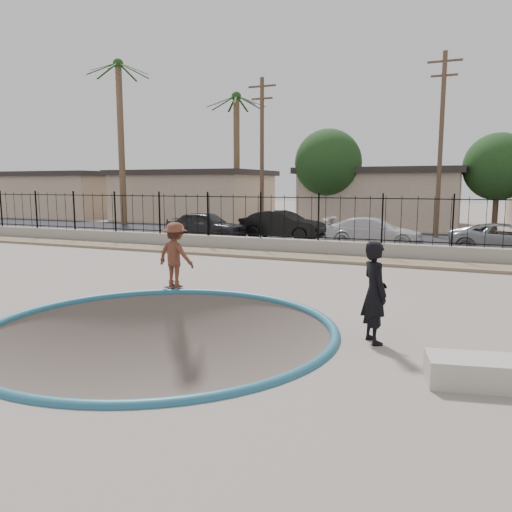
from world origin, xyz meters
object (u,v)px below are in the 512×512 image
object	(u,v)px
car_a	(206,225)
car_d	(506,239)
concrete_ledge	(486,372)
car_c	(374,232)
skater	(176,259)
car_b	(282,225)
skateboard	(176,289)
videographer	(375,292)

from	to	relation	value
car_a	car_d	world-z (taller)	car_a
concrete_ledge	car_d	distance (m)	14.95
concrete_ledge	car_c	world-z (taller)	car_c
skater	car_b	world-z (taller)	skater
concrete_ledge	car_d	bearing A→B (deg)	85.51
skater	skateboard	bearing A→B (deg)	9.70
car_c	car_d	distance (m)	5.45
concrete_ledge	car_a	size ratio (longest dim) A/B	0.38
skateboard	concrete_ledge	world-z (taller)	concrete_ledge
skater	concrete_ledge	bearing A→B (deg)	162.85
skater	car_a	world-z (taller)	skater
car_d	concrete_ledge	bearing A→B (deg)	174.09
videographer	car_b	size ratio (longest dim) A/B	0.42
car_d	car_a	bearing A→B (deg)	88.58
car_d	car_b	bearing A→B (deg)	79.67
videographer	car_c	size ratio (longest dim) A/B	0.42
concrete_ledge	car_a	distance (m)	19.52
car_c	car_b	bearing A→B (deg)	79.76
videographer	car_c	world-z (taller)	videographer
skater	skateboard	distance (m)	0.82
skater	concrete_ledge	world-z (taller)	skater
skateboard	car_d	bearing A→B (deg)	67.80
skateboard	videographer	distance (m)	6.21
concrete_ledge	car_b	bearing A→B (deg)	118.71
videographer	concrete_ledge	xyz separation A→B (m)	(1.81, -1.36, -0.72)
skateboard	concrete_ledge	bearing A→B (deg)	-11.21
skater	concrete_ledge	xyz separation A→B (m)	(7.47, -3.78, -0.67)
videographer	car_d	xyz separation A→B (m)	(2.98, 13.54, -0.28)
skater	car_b	distance (m)	12.82
videographer	car_c	bearing A→B (deg)	-24.15
car_b	car_c	world-z (taller)	car_b
videographer	concrete_ledge	world-z (taller)	videographer
car_c	skater	bearing A→B (deg)	165.59
skater	car_c	size ratio (longest dim) A/B	0.39
car_b	car_c	size ratio (longest dim) A/B	0.99
concrete_ledge	car_b	xyz separation A→B (m)	(-9.04, 16.50, 0.56)
concrete_ledge	car_c	size ratio (longest dim) A/B	0.36
videographer	concrete_ledge	distance (m)	2.38
car_a	skateboard	bearing A→B (deg)	-154.63
car_c	car_d	bearing A→B (deg)	-95.99
car_d	videographer	bearing A→B (deg)	166.16
concrete_ledge	car_a	world-z (taller)	car_a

